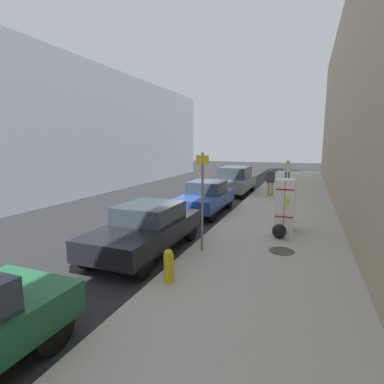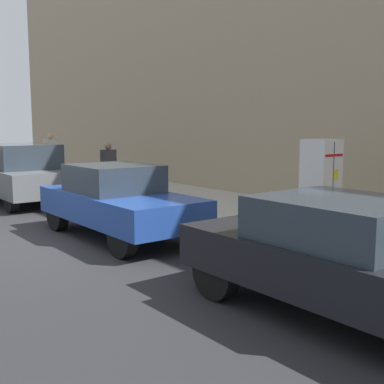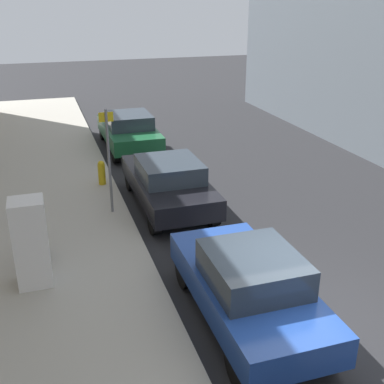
{
  "view_description": "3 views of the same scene",
  "coord_description": "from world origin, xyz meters",
  "views": [
    {
      "loc": [
        -5.04,
        13.32,
        3.16
      ],
      "look_at": [
        -1.49,
        4.14,
        1.57
      ],
      "focal_mm": 28.0,
      "sensor_mm": 36.0,
      "label": 1
    },
    {
      "loc": [
        3.97,
        8.98,
        2.23
      ],
      "look_at": [
        -0.98,
        2.65,
        1.14
      ],
      "focal_mm": 45.0,
      "sensor_mm": 36.0,
      "label": 2
    },
    {
      "loc": [
        -3.93,
        -6.11,
        5.5
      ],
      "look_at": [
        -0.76,
        3.76,
        1.27
      ],
      "focal_mm": 45.0,
      "sensor_mm": 36.0,
      "label": 3
    }
  ],
  "objects": [
    {
      "name": "sidewalk_slab",
      "position": [
        -4.15,
        0.0,
        0.09
      ],
      "size": [
        4.38,
        44.0,
        0.18
      ],
      "primitive_type": "cube",
      "color": "#B2ADA0",
      "rests_on": "ground"
    },
    {
      "name": "building_facade_across",
      "position": [
        8.16,
        0.0,
        4.01
      ],
      "size": [
        2.01,
        37.4,
        8.02
      ],
      "primitive_type": "cube",
      "color": "slate",
      "rests_on": "ground"
    },
    {
      "name": "parked_sedan_dark",
      "position": [
        -0.77,
        5.91,
        0.74
      ],
      "size": [
        1.8,
        4.32,
        1.41
      ],
      "color": "black",
      "rests_on": "ground"
    },
    {
      "name": "discarded_refrigerator",
      "position": [
        -4.38,
        2.7,
        1.07
      ],
      "size": [
        0.65,
        0.63,
        1.79
      ],
      "color": "white",
      "rests_on": "sidewalk_slab"
    },
    {
      "name": "pedestrian_walking_far",
      "position": [
        -3.1,
        -4.26,
        1.07
      ],
      "size": [
        0.45,
        0.22,
        1.56
      ],
      "rotation": [
        0.0,
        0.0,
        1.89
      ],
      "color": "#A8934C",
      "rests_on": "sidewalk_slab"
    },
    {
      "name": "building_facade_near",
      "position": [
        -7.42,
        0.0,
        5.21
      ],
      "size": [
        2.14,
        39.6,
        10.42
      ],
      "primitive_type": "cube",
      "color": "tan",
      "rests_on": "ground"
    },
    {
      "name": "parked_suv_gray",
      "position": [
        -0.77,
        -5.34,
        0.88
      ],
      "size": [
        1.93,
        4.51,
        1.72
      ],
      "color": "slate",
      "rests_on": "ground"
    },
    {
      "name": "ground_plane",
      "position": [
        0.0,
        0.0,
        0.0
      ],
      "size": [
        80.0,
        80.0,
        0.0
      ],
      "primitive_type": "plane",
      "color": "#28282B"
    },
    {
      "name": "fire_hydrant",
      "position": [
        -2.35,
        7.77,
        0.56
      ],
      "size": [
        0.22,
        0.22,
        0.75
      ],
      "color": "gold",
      "rests_on": "sidewalk_slab"
    },
    {
      "name": "pedestrian_standing_near",
      "position": [
        -3.66,
        -10.28,
        1.21
      ],
      "size": [
        0.51,
        0.24,
        1.77
      ],
      "rotation": [
        0.0,
        0.0,
        1.0
      ],
      "color": "#7A3D7F",
      "rests_on": "sidewalk_slab"
    },
    {
      "name": "parked_hatchback_blue",
      "position": [
        -0.77,
        0.48,
        0.76
      ],
      "size": [
        1.73,
        4.04,
        1.47
      ],
      "color": "#23479E",
      "rests_on": "ground"
    },
    {
      "name": "trash_bag",
      "position": [
        -4.31,
        3.69,
        0.4
      ],
      "size": [
        0.45,
        0.45,
        0.45
      ],
      "primitive_type": "sphere",
      "color": "black",
      "rests_on": "sidewalk_slab"
    },
    {
      "name": "street_sign_post",
      "position": [
        -2.38,
        5.66,
        1.71
      ],
      "size": [
        0.36,
        0.07,
        2.76
      ],
      "color": "slate",
      "rests_on": "sidewalk_slab"
    },
    {
      "name": "manhole_cover",
      "position": [
        -4.5,
        4.93,
        0.18
      ],
      "size": [
        0.7,
        0.7,
        0.02
      ],
      "primitive_type": "cylinder",
      "color": "#47443F",
      "rests_on": "sidewalk_slab"
    }
  ]
}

